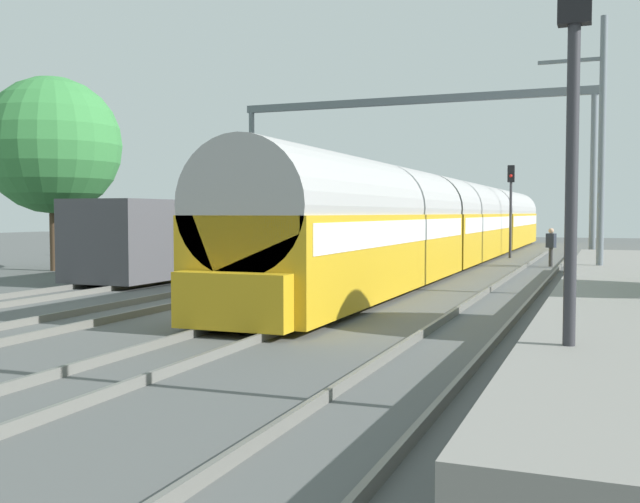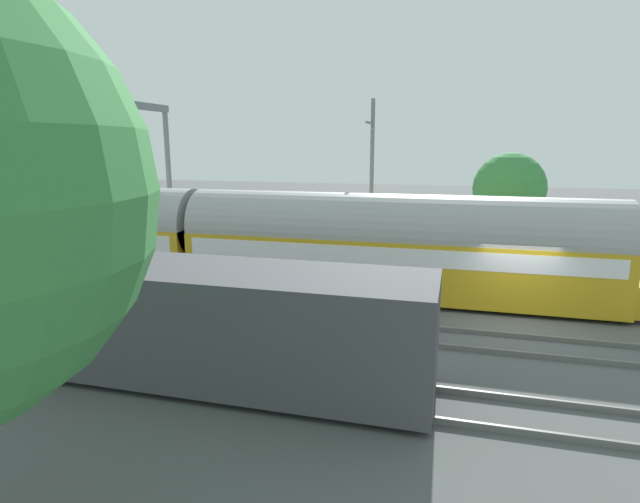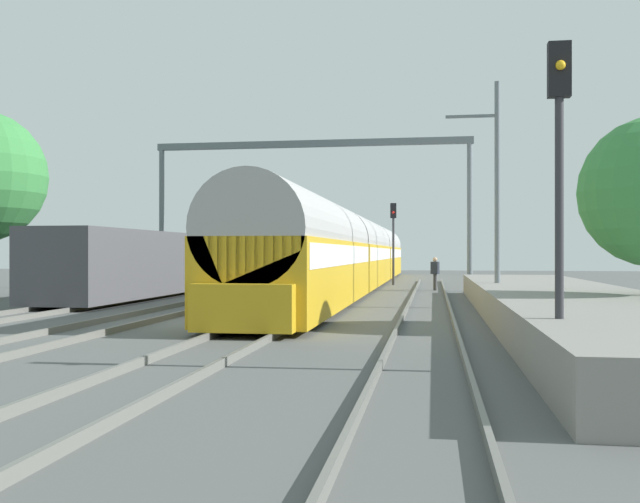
{
  "view_description": "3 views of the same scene",
  "coord_description": "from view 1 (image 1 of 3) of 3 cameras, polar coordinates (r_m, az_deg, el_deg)",
  "views": [
    {
      "loc": [
        8.75,
        -16.35,
        2.4
      ],
      "look_at": [
        2.07,
        0.85,
        1.44
      ],
      "focal_mm": 41.37,
      "sensor_mm": 36.0,
      "label": 1
    },
    {
      "loc": [
        -16.87,
        2.17,
        5.74
      ],
      "look_at": [
        1.34,
        7.08,
        1.77
      ],
      "focal_mm": 28.33,
      "sensor_mm": 36.0,
      "label": 2
    },
    {
      "loc": [
        6.36,
        -19.78,
        1.98
      ],
      "look_at": [
        1.03,
        14.21,
        2.02
      ],
      "focal_mm": 40.62,
      "sensor_mm": 36.0,
      "label": 3
    }
  ],
  "objects": [
    {
      "name": "railway_signal_far",
      "position": [
        40.64,
        14.54,
        3.97
      ],
      "size": [
        0.36,
        0.3,
        4.95
      ],
      "color": "#2D2D33",
      "rests_on": "ground"
    },
    {
      "name": "railway_signal_near",
      "position": [
        8.83,
        18.96,
        9.52
      ],
      "size": [
        0.36,
        0.3,
        5.4
      ],
      "color": "#2D2D33",
      "rests_on": "ground"
    },
    {
      "name": "passenger_train",
      "position": [
        37.67,
        11.03,
        2.28
      ],
      "size": [
        2.93,
        49.2,
        3.82
      ],
      "color": "gold",
      "rests_on": "ground"
    },
    {
      "name": "track_west",
      "position": [
        19.74,
        -12.19,
        -3.84
      ],
      "size": [
        1.52,
        60.0,
        0.16
      ],
      "color": "#63635E",
      "rests_on": "ground"
    },
    {
      "name": "catenary_pole_east_mid",
      "position": [
        22.74,
        20.84,
        7.19
      ],
      "size": [
        1.9,
        0.2,
        8.0
      ],
      "color": "slate",
      "rests_on": "ground"
    },
    {
      "name": "track_far_west",
      "position": [
        22.27,
        -21.11,
        -3.2
      ],
      "size": [
        1.52,
        60.0,
        0.16
      ],
      "color": "#63635E",
      "rests_on": "ground"
    },
    {
      "name": "person_crossing",
      "position": [
        34.7,
        17.44,
        0.58
      ],
      "size": [
        0.46,
        0.39,
        1.73
      ],
      "rotation": [
        0.0,
        0.0,
        2.68
      ],
      "color": "#333333",
      "rests_on": "ground"
    },
    {
      "name": "freight_car",
      "position": [
        29.35,
        -9.39,
        1.13
      ],
      "size": [
        2.8,
        13.0,
        2.7
      ],
      "color": "#47474C",
      "rests_on": "ground"
    },
    {
      "name": "track_east",
      "position": [
        17.81,
        -1.0,
        -4.51
      ],
      "size": [
        1.52,
        60.0,
        0.16
      ],
      "color": "#63635E",
      "rests_on": "ground"
    },
    {
      "name": "catenary_gantry",
      "position": [
        35.24,
        6.84,
        8.69
      ],
      "size": [
        16.79,
        0.28,
        7.86
      ],
      "color": "slate",
      "rests_on": "ground"
    },
    {
      "name": "tree_west_background",
      "position": [
        32.71,
        -19.99,
        7.7
      ],
      "size": [
        5.64,
        5.64,
        8.02
      ],
      "color": "#4C3826",
      "rests_on": "ground"
    },
    {
      "name": "track_far_east",
      "position": [
        16.71,
        12.29,
        -5.08
      ],
      "size": [
        1.52,
        60.0,
        0.16
      ],
      "color": "#63635E",
      "rests_on": "ground"
    },
    {
      "name": "ground",
      "position": [
        18.7,
        -6.88,
        -4.42
      ],
      "size": [
        120.0,
        120.0,
        0.0
      ],
      "primitive_type": "plane",
      "color": "#525454"
    }
  ]
}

